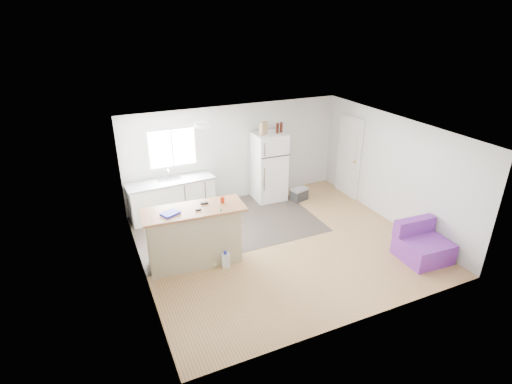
{
  "coord_description": "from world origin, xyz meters",
  "views": [
    {
      "loc": [
        -3.38,
        -6.25,
        4.39
      ],
      "look_at": [
        -0.25,
        0.7,
        0.94
      ],
      "focal_mm": 28.0,
      "sensor_mm": 36.0,
      "label": 1
    }
  ],
  "objects_px": {
    "refrigerator": "(269,167)",
    "bottle_left": "(278,128)",
    "kitchen_cabinets": "(172,198)",
    "cardboard_box": "(263,128)",
    "bottle_right": "(281,127)",
    "peninsula": "(194,236)",
    "purple_seat": "(422,245)",
    "mop": "(215,254)",
    "cleaner_jug": "(226,260)",
    "red_cup": "(222,200)",
    "cooler": "(299,194)",
    "blue_tray": "(170,213)"
  },
  "relations": [
    {
      "from": "blue_tray",
      "to": "bottle_left",
      "type": "distance_m",
      "value": 3.79
    },
    {
      "from": "kitchen_cabinets",
      "to": "purple_seat",
      "type": "xyz_separation_m",
      "value": [
        3.98,
        -3.74,
        -0.19
      ]
    },
    {
      "from": "bottle_right",
      "to": "blue_tray",
      "type": "bearing_deg",
      "value": -147.62
    },
    {
      "from": "blue_tray",
      "to": "bottle_right",
      "type": "height_order",
      "value": "bottle_right"
    },
    {
      "from": "peninsula",
      "to": "purple_seat",
      "type": "bearing_deg",
      "value": -18.09
    },
    {
      "from": "purple_seat",
      "to": "cardboard_box",
      "type": "relative_size",
      "value": 3.06
    },
    {
      "from": "mop",
      "to": "cardboard_box",
      "type": "bearing_deg",
      "value": 23.35
    },
    {
      "from": "kitchen_cabinets",
      "to": "red_cup",
      "type": "relative_size",
      "value": 16.86
    },
    {
      "from": "mop",
      "to": "red_cup",
      "type": "xyz_separation_m",
      "value": [
        0.27,
        0.25,
        0.97
      ]
    },
    {
      "from": "purple_seat",
      "to": "cleaner_jug",
      "type": "relative_size",
      "value": 2.68
    },
    {
      "from": "kitchen_cabinets",
      "to": "cleaner_jug",
      "type": "height_order",
      "value": "kitchen_cabinets"
    },
    {
      "from": "kitchen_cabinets",
      "to": "cardboard_box",
      "type": "xyz_separation_m",
      "value": [
        2.3,
        -0.08,
        1.41
      ]
    },
    {
      "from": "peninsula",
      "to": "blue_tray",
      "type": "bearing_deg",
      "value": -170.14
    },
    {
      "from": "purple_seat",
      "to": "cardboard_box",
      "type": "distance_m",
      "value": 4.33
    },
    {
      "from": "mop",
      "to": "cardboard_box",
      "type": "height_order",
      "value": "cardboard_box"
    },
    {
      "from": "cleaner_jug",
      "to": "mop",
      "type": "height_order",
      "value": "mop"
    },
    {
      "from": "mop",
      "to": "blue_tray",
      "type": "relative_size",
      "value": 3.99
    },
    {
      "from": "cardboard_box",
      "to": "bottle_right",
      "type": "bearing_deg",
      "value": -0.48
    },
    {
      "from": "mop",
      "to": "bottle_right",
      "type": "xyz_separation_m",
      "value": [
        2.52,
        2.25,
        1.61
      ]
    },
    {
      "from": "peninsula",
      "to": "refrigerator",
      "type": "relative_size",
      "value": 1.11
    },
    {
      "from": "blue_tray",
      "to": "purple_seat",
      "type": "bearing_deg",
      "value": -19.66
    },
    {
      "from": "cooler",
      "to": "red_cup",
      "type": "height_order",
      "value": "red_cup"
    },
    {
      "from": "mop",
      "to": "blue_tray",
      "type": "xyz_separation_m",
      "value": [
        -0.72,
        0.19,
        0.93
      ]
    },
    {
      "from": "mop",
      "to": "red_cup",
      "type": "bearing_deg",
      "value": 18.8
    },
    {
      "from": "mop",
      "to": "bottle_left",
      "type": "relative_size",
      "value": 4.79
    },
    {
      "from": "blue_tray",
      "to": "bottle_right",
      "type": "xyz_separation_m",
      "value": [
        3.25,
        2.06,
        0.68
      ]
    },
    {
      "from": "mop",
      "to": "cardboard_box",
      "type": "distance_m",
      "value": 3.46
    },
    {
      "from": "cooler",
      "to": "cleaner_jug",
      "type": "distance_m",
      "value": 3.38
    },
    {
      "from": "kitchen_cabinets",
      "to": "refrigerator",
      "type": "relative_size",
      "value": 1.18
    },
    {
      "from": "purple_seat",
      "to": "mop",
      "type": "relative_size",
      "value": 0.77
    },
    {
      "from": "cardboard_box",
      "to": "red_cup",
      "type": "bearing_deg",
      "value": -131.73
    },
    {
      "from": "bottle_right",
      "to": "kitchen_cabinets",
      "type": "bearing_deg",
      "value": 178.26
    },
    {
      "from": "bottle_right",
      "to": "cardboard_box",
      "type": "bearing_deg",
      "value": 179.52
    },
    {
      "from": "mop",
      "to": "blue_tray",
      "type": "bearing_deg",
      "value": 141.11
    },
    {
      "from": "red_cup",
      "to": "bottle_right",
      "type": "distance_m",
      "value": 3.08
    },
    {
      "from": "kitchen_cabinets",
      "to": "mop",
      "type": "bearing_deg",
      "value": -87.11
    },
    {
      "from": "bottle_left",
      "to": "bottle_right",
      "type": "distance_m",
      "value": 0.13
    },
    {
      "from": "peninsula",
      "to": "mop",
      "type": "bearing_deg",
      "value": -31.46
    },
    {
      "from": "cooler",
      "to": "mop",
      "type": "relative_size",
      "value": 0.41
    },
    {
      "from": "cooler",
      "to": "mop",
      "type": "distance_m",
      "value": 3.42
    },
    {
      "from": "purple_seat",
      "to": "cardboard_box",
      "type": "bearing_deg",
      "value": 117.83
    },
    {
      "from": "cooler",
      "to": "blue_tray",
      "type": "distance_m",
      "value": 4.09
    },
    {
      "from": "cleaner_jug",
      "to": "blue_tray",
      "type": "xyz_separation_m",
      "value": [
        -0.88,
        0.34,
        1.01
      ]
    },
    {
      "from": "refrigerator",
      "to": "bottle_left",
      "type": "distance_m",
      "value": 1.0
    },
    {
      "from": "peninsula",
      "to": "cardboard_box",
      "type": "xyz_separation_m",
      "value": [
        2.38,
        2.02,
        1.29
      ]
    },
    {
      "from": "kitchen_cabinets",
      "to": "blue_tray",
      "type": "distance_m",
      "value": 2.31
    },
    {
      "from": "blue_tray",
      "to": "cardboard_box",
      "type": "height_order",
      "value": "cardboard_box"
    },
    {
      "from": "mop",
      "to": "bottle_left",
      "type": "distance_m",
      "value": 3.64
    },
    {
      "from": "cleaner_jug",
      "to": "cardboard_box",
      "type": "distance_m",
      "value": 3.52
    },
    {
      "from": "purple_seat",
      "to": "bottle_left",
      "type": "xyz_separation_m",
      "value": [
        -1.33,
        3.61,
        1.58
      ]
    }
  ]
}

